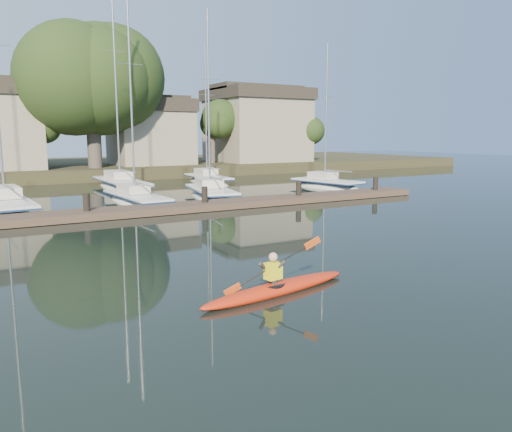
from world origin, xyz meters
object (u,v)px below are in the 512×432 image
sailboat_1 (7,215)px  kayak (277,286)px  dock (150,210)px  sailboat_2 (137,206)px  sailboat_6 (122,191)px  sailboat_4 (326,190)px  sailboat_3 (211,201)px  sailboat_7 (208,185)px

sailboat_1 → kayak: bearing=-78.8°
sailboat_1 → dock: bearing=-40.2°
dock → sailboat_2: 4.00m
sailboat_1 → sailboat_6: (8.04, 7.88, 0.00)m
sailboat_1 → sailboat_4: size_ratio=1.25×
dock → kayak: bearing=-95.0°
sailboat_2 → kayak: bearing=-99.0°
sailboat_1 → sailboat_3: (11.44, -0.26, 0.01)m
kayak → sailboat_2: sailboat_2 is taller
kayak → sailboat_1: 18.93m
dock → sailboat_6: 12.55m
dock → sailboat_1: size_ratio=2.37×
dock → sailboat_4: (15.17, 5.29, -0.39)m
sailboat_4 → dock: bearing=-172.0°
sailboat_2 → sailboat_6: bearing=77.2°
sailboat_2 → sailboat_4: (14.66, 1.35, -0.02)m
sailboat_1 → sailboat_6: bearing=40.6°
kayak → sailboat_1: size_ratio=0.33×
sailboat_1 → sailboat_7: 17.58m
sailboat_7 → sailboat_2: bearing=-130.6°
kayak → sailboat_7: sailboat_7 is taller
dock → sailboat_2: size_ratio=2.56×
dock → sailboat_6: bearing=81.2°
sailboat_2 → sailboat_4: sailboat_2 is taller
sailboat_7 → sailboat_1: bearing=-147.9°
dock → sailboat_3: size_ratio=2.72×
kayak → sailboat_2: 17.79m
kayak → sailboat_2: bearing=74.8°
sailboat_6 → sailboat_2: bearing=-100.1°
sailboat_3 → sailboat_7: sailboat_3 is taller
sailboat_6 → sailboat_7: 7.31m
sailboat_3 → sailboat_6: bearing=123.3°
sailboat_4 → kayak: bearing=-141.9°
sailboat_4 → sailboat_2: bearing=174.0°
sailboat_2 → sailboat_6: size_ratio=0.80×
sailboat_4 → sailboat_7: size_ratio=0.95×
kayak → dock: 13.81m
sailboat_6 → sailboat_4: bearing=-28.8°
sailboat_7 → kayak: bearing=-108.4°
kayak → dock: size_ratio=0.14×
sailboat_4 → sailboat_6: size_ratio=0.69×
dock → sailboat_1: 7.62m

